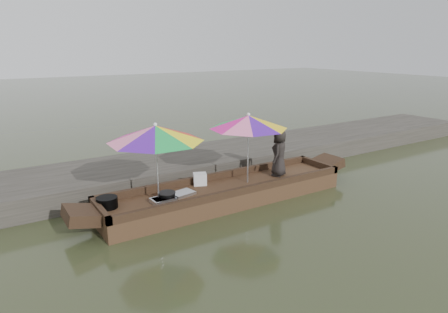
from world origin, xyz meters
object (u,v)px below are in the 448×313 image
supply_bag (200,179)px  vendor (279,153)px  tray_crayfish (163,200)px  umbrella_bow (157,163)px  tray_scallop (183,193)px  boat_hull (226,194)px  charcoal_grill (167,197)px  cooking_pot (107,202)px  umbrella_stern (248,148)px

supply_bag → vendor: vendor is taller
tray_crayfish → umbrella_bow: 0.74m
tray_scallop → supply_bag: size_ratio=1.63×
boat_hull → vendor: vendor is taller
boat_hull → tray_scallop: size_ratio=12.11×
charcoal_grill → cooking_pot: bearing=166.7°
charcoal_grill → boat_hull: bearing=1.6°
tray_crayfish → tray_scallop: (0.50, 0.16, -0.01)m
boat_hull → umbrella_bow: size_ratio=3.04×
cooking_pot → tray_crayfish: size_ratio=0.86×
tray_crayfish → tray_scallop: size_ratio=1.00×
charcoal_grill → supply_bag: bearing=24.7°
tray_scallop → cooking_pot: bearing=173.9°
cooking_pot → vendor: bearing=-3.1°
cooking_pot → supply_bag: (2.08, 0.19, 0.03)m
supply_bag → umbrella_bow: 1.38m
boat_hull → charcoal_grill: size_ratio=17.19×
boat_hull → tray_crayfish: (-1.52, -0.10, 0.22)m
boat_hull → umbrella_stern: (0.55, 0.00, 0.95)m
boat_hull → umbrella_stern: size_ratio=3.27×
tray_scallop → boat_hull: bearing=-3.4°
cooking_pot → vendor: vendor is taller
umbrella_bow → tray_scallop: bearing=6.3°
umbrella_stern → tray_scallop: bearing=177.8°
boat_hull → charcoal_grill: bearing=-178.4°
cooking_pot → supply_bag: supply_bag is taller
supply_bag → umbrella_bow: size_ratio=0.15×
tray_scallop → charcoal_grill: (-0.39, -0.10, 0.05)m
tray_scallop → umbrella_stern: bearing=-2.2°
boat_hull → cooking_pot: 2.53m
cooking_pot → supply_bag: bearing=5.3°
cooking_pot → charcoal_grill: (1.10, -0.26, -0.03)m
boat_hull → cooking_pot: (-2.51, 0.22, 0.28)m
supply_bag → tray_crayfish: bearing=-155.0°
tray_crayfish → supply_bag: 1.21m
tray_scallop → vendor: size_ratio=0.41×
tray_crayfish → umbrella_bow: umbrella_bow is taller
cooking_pot → vendor: size_ratio=0.36×
tray_scallop → umbrella_bow: size_ratio=0.25×
charcoal_grill → vendor: 2.89m
cooking_pot → umbrella_stern: size_ratio=0.23×
cooking_pot → charcoal_grill: 1.13m
boat_hull → umbrella_bow: umbrella_bow is taller
charcoal_grill → umbrella_stern: bearing=1.1°
umbrella_stern → boat_hull: bearing=180.0°
tray_crayfish → tray_scallop: tray_crayfish is taller
supply_bag → charcoal_grill: bearing=-155.3°
boat_hull → supply_bag: 0.67m
cooking_pot → charcoal_grill: cooking_pot is taller
cooking_pot → tray_scallop: bearing=-6.1°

